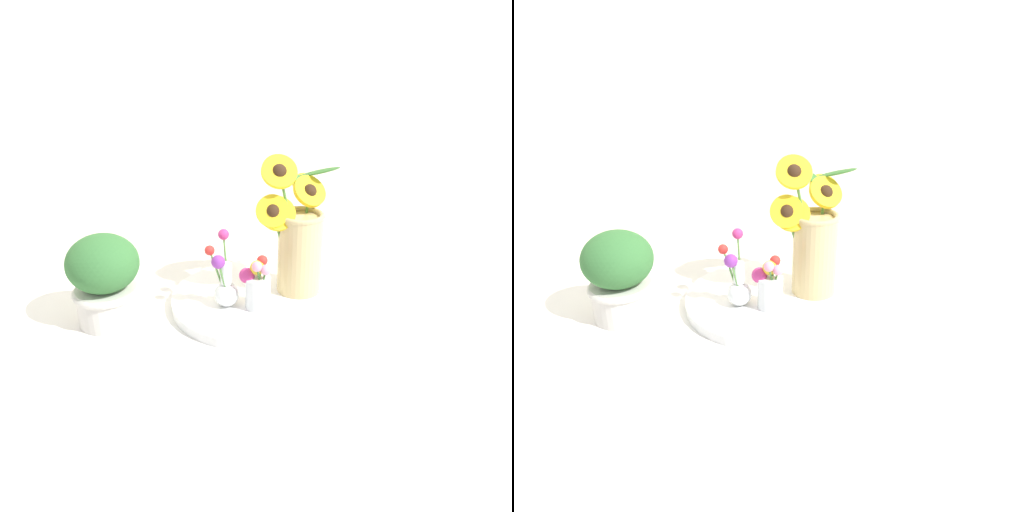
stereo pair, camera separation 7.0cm
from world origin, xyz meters
TOP-DOWN VIEW (x-y plane):
  - ground_plane at (0.00, 0.00)m, footprint 6.00×6.00m
  - wall_back at (0.00, 0.53)m, footprint 3.60×0.06m
  - serving_tray at (-0.01, 0.08)m, footprint 0.43×0.43m
  - mason_jar_sunflowers at (0.10, 0.08)m, footprint 0.26×0.18m
  - vase_small_center at (-0.03, 0.02)m, footprint 0.07×0.06m
  - vase_bulb_right at (-0.10, 0.06)m, footprint 0.07×0.09m
  - potted_plant at (-0.38, 0.13)m, footprint 0.17×0.17m

SIDE VIEW (x-z plane):
  - ground_plane at x=0.00m, z-range 0.00..0.00m
  - serving_tray at x=-0.01m, z-range 0.00..0.02m
  - vase_small_center at x=-0.03m, z-range 0.02..0.15m
  - vase_bulb_right at x=-0.10m, z-range -0.01..0.18m
  - potted_plant at x=-0.38m, z-range 0.00..0.23m
  - mason_jar_sunflowers at x=0.10m, z-range -0.01..0.35m
  - wall_back at x=0.00m, z-range 0.00..1.40m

